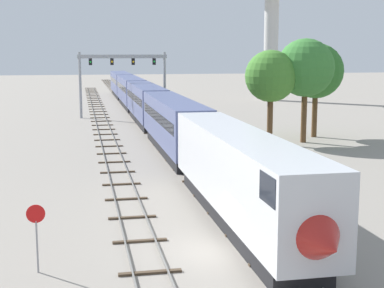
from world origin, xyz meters
TOP-DOWN VIEW (x-y plane):
  - ground_plane at (0.00, 0.00)m, footprint 400.00×400.00m
  - track_main at (2.00, 60.00)m, footprint 2.60×200.00m
  - track_near at (-3.50, 40.00)m, footprint 2.60×160.00m
  - passenger_train at (2.00, 47.63)m, footprint 3.04×107.84m
  - signal_gantry at (-0.25, 54.55)m, footprint 12.10×0.49m
  - stop_sign at (-8.00, -0.99)m, footprint 0.76×0.08m
  - trackside_tree_left at (12.03, 28.69)m, footprint 5.01×5.01m
  - trackside_tree_mid at (18.15, 32.21)m, footprint 5.72×5.72m
  - trackside_tree_right at (15.65, 28.98)m, footprint 5.69×5.69m

SIDE VIEW (x-z plane):
  - ground_plane at x=0.00m, z-range 0.00..0.00m
  - track_main at x=2.00m, z-range -0.01..0.15m
  - track_near at x=-3.50m, z-range -0.01..0.15m
  - stop_sign at x=-8.00m, z-range 0.43..3.31m
  - passenger_train at x=2.00m, z-range 0.21..5.01m
  - signal_gantry at x=-0.25m, z-range 2.01..10.89m
  - trackside_tree_left at x=12.03m, z-range 2.01..11.13m
  - trackside_tree_mid at x=18.15m, z-range 2.01..11.82m
  - trackside_tree_right at x=15.65m, z-range 2.23..12.47m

